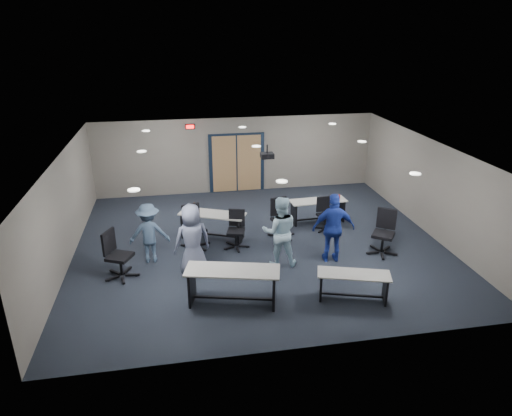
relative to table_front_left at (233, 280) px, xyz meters
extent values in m
plane|color=black|center=(1.11, 2.75, -0.56)|extent=(10.00, 10.00, 0.00)
cube|color=slate|center=(1.11, 7.25, 0.79)|extent=(10.00, 0.04, 2.70)
cube|color=slate|center=(1.11, -1.75, 0.79)|extent=(10.00, 0.04, 2.70)
cube|color=slate|center=(-3.89, 2.75, 0.79)|extent=(0.04, 9.00, 2.70)
cube|color=slate|center=(6.11, 2.75, 0.79)|extent=(0.04, 9.00, 2.70)
cube|color=silver|center=(1.11, 2.75, 2.14)|extent=(10.00, 9.00, 0.04)
cube|color=black|center=(1.11, 7.22, 0.49)|extent=(2.00, 0.06, 2.20)
cube|color=#A07349|center=(0.66, 7.20, 0.49)|extent=(0.85, 0.04, 2.05)
cube|color=#A07349|center=(1.56, 7.20, 0.49)|extent=(0.85, 0.04, 2.05)
cube|color=black|center=(-0.49, 7.20, 1.89)|extent=(0.32, 0.05, 0.18)
cube|color=#FF0C0C|center=(-0.49, 7.17, 1.89)|extent=(0.26, 0.02, 0.12)
cylinder|color=black|center=(1.41, 3.25, 2.02)|extent=(0.04, 0.04, 0.24)
cube|color=black|center=(1.41, 3.25, 1.84)|extent=(0.35, 0.30, 0.14)
cylinder|color=black|center=(1.41, 3.10, 1.84)|extent=(0.08, 0.03, 0.08)
cube|color=beige|center=(0.00, 0.00, 0.24)|extent=(2.13, 1.15, 0.03)
cube|color=black|center=(-0.87, 0.22, -0.17)|extent=(0.21, 0.62, 0.79)
cube|color=black|center=(0.87, -0.22, -0.17)|extent=(0.21, 0.62, 0.79)
cube|color=black|center=(0.00, 0.00, -0.45)|extent=(1.76, 0.49, 0.05)
cube|color=beige|center=(2.64, -0.32, 0.07)|extent=(1.67, 0.98, 0.03)
cube|color=black|center=(1.97, -0.11, -0.26)|extent=(0.19, 0.47, 0.61)
cube|color=black|center=(3.31, -0.53, -0.26)|extent=(0.19, 0.47, 0.61)
cube|color=black|center=(2.64, -0.32, -0.47)|extent=(1.35, 0.46, 0.04)
cube|color=beige|center=(-0.13, 3.37, 0.18)|extent=(1.96, 1.34, 0.03)
cube|color=black|center=(-0.89, 3.71, -0.20)|extent=(0.28, 0.54, 0.73)
cube|color=black|center=(0.62, 3.03, -0.20)|extent=(0.28, 0.54, 0.73)
cube|color=black|center=(-0.13, 3.37, -0.46)|extent=(1.54, 0.73, 0.04)
cube|color=beige|center=(3.17, 3.98, 0.13)|extent=(1.76, 0.66, 0.03)
cube|color=black|center=(2.40, 3.94, -0.23)|extent=(0.07, 0.53, 0.67)
cube|color=black|center=(3.94, 4.02, -0.23)|extent=(0.07, 0.53, 0.67)
cube|color=black|center=(3.17, 3.98, -0.47)|extent=(1.54, 0.12, 0.04)
cylinder|color=#B22717|center=(3.84, 4.01, 0.20)|extent=(0.08, 0.08, 0.12)
imported|color=slate|center=(-0.78, 1.43, 0.34)|extent=(1.00, 0.77, 1.81)
imported|color=#B4DBEE|center=(1.39, 1.53, 0.35)|extent=(0.97, 0.81, 1.83)
imported|color=#1B3198|center=(2.78, 1.48, 0.35)|extent=(1.12, 0.57, 1.83)
imported|color=#445C7B|center=(-1.83, 2.28, 0.23)|extent=(1.03, 0.60, 1.58)
camera|label=1|loc=(-1.02, -8.52, 5.13)|focal=32.00mm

